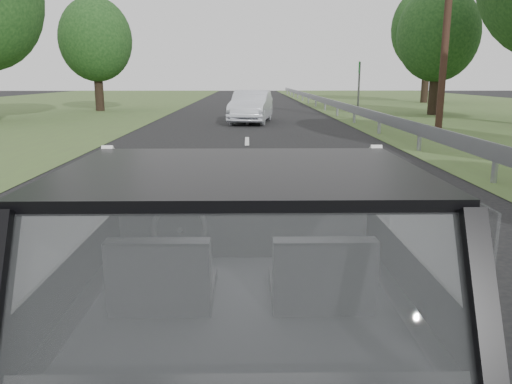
{
  "coord_description": "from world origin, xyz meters",
  "views": [
    {
      "loc": [
        0.03,
        -2.66,
        1.84
      ],
      "look_at": [
        0.08,
        0.52,
        1.11
      ],
      "focal_mm": 35.0,
      "sensor_mm": 36.0,
      "label": 1
    }
  ],
  "objects_px": {
    "cat": "(290,193)",
    "subject_car": "(243,279)",
    "utility_pole": "(447,21)",
    "highway_sign": "(359,86)",
    "other_car": "(251,106)"
  },
  "relations": [
    {
      "from": "subject_car",
      "to": "highway_sign",
      "type": "relative_size",
      "value": 1.48
    },
    {
      "from": "highway_sign",
      "to": "utility_pole",
      "type": "distance_m",
      "value": 11.27
    },
    {
      "from": "highway_sign",
      "to": "cat",
      "type": "bearing_deg",
      "value": -87.44
    },
    {
      "from": "subject_car",
      "to": "utility_pole",
      "type": "relative_size",
      "value": 0.54
    },
    {
      "from": "cat",
      "to": "highway_sign",
      "type": "xyz_separation_m",
      "value": [
        5.93,
        25.14,
        0.27
      ]
    },
    {
      "from": "subject_car",
      "to": "utility_pole",
      "type": "distance_m",
      "value": 16.48
    },
    {
      "from": "utility_pole",
      "to": "other_car",
      "type": "bearing_deg",
      "value": 151.41
    },
    {
      "from": "highway_sign",
      "to": "utility_pole",
      "type": "relative_size",
      "value": 0.37
    },
    {
      "from": "cat",
      "to": "other_car",
      "type": "xyz_separation_m",
      "value": [
        -0.15,
        17.69,
        -0.41
      ]
    },
    {
      "from": "subject_car",
      "to": "highway_sign",
      "type": "xyz_separation_m",
      "value": [
        6.25,
        25.78,
        0.62
      ]
    },
    {
      "from": "subject_car",
      "to": "other_car",
      "type": "relative_size",
      "value": 0.99
    },
    {
      "from": "other_car",
      "to": "utility_pole",
      "type": "distance_m",
      "value": 8.03
    },
    {
      "from": "other_car",
      "to": "utility_pole",
      "type": "height_order",
      "value": "utility_pole"
    },
    {
      "from": "other_car",
      "to": "subject_car",
      "type": "bearing_deg",
      "value": -82.52
    },
    {
      "from": "cat",
      "to": "subject_car",
      "type": "bearing_deg",
      "value": -118.03
    }
  ]
}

